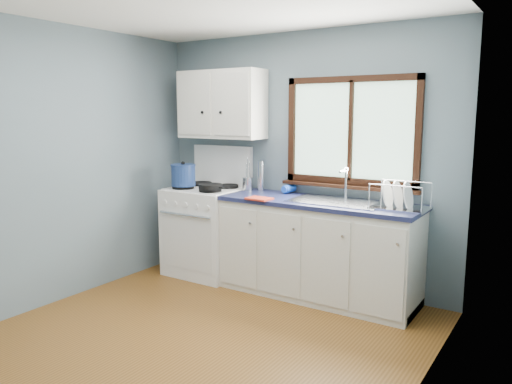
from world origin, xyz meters
The scene contains 17 objects.
floor centered at (0.00, 0.00, -0.01)m, with size 3.20×3.60×0.02m, color brown.
wall_back centered at (0.00, 1.81, 1.25)m, with size 3.20×0.02×2.50m, color slate.
wall_left centered at (-1.61, 0.00, 1.25)m, with size 0.02×3.60×2.50m, color slate.
wall_right centered at (1.61, 0.00, 1.25)m, with size 0.02×3.60×2.50m, color slate.
gas_range centered at (-0.95, 1.47, 0.49)m, with size 0.76×0.69×1.36m.
base_cabinets centered at (0.36, 1.49, 0.41)m, with size 1.85×0.60×0.88m.
countertop centered at (0.36, 1.49, 0.90)m, with size 1.89×0.64×0.04m, color #151A3B.
sink centered at (0.54, 1.49, 0.86)m, with size 0.84×0.46×0.44m.
window centered at (0.54, 1.77, 1.48)m, with size 1.36×0.10×1.03m.
upper_cabinets centered at (-0.85, 1.63, 1.80)m, with size 0.95×0.35×0.70m.
skillet centered at (-0.75, 1.30, 0.98)m, with size 0.37×0.25×0.05m.
stockpot centered at (-1.12, 1.31, 1.07)m, with size 0.29×0.29×0.26m.
utensil_crock centered at (-0.52, 1.63, 0.99)m, with size 0.13×0.13×0.34m.
thermos centered at (-0.40, 1.68, 1.07)m, with size 0.07×0.07×0.31m, color silver.
soap_bottle centered at (-0.09, 1.63, 1.03)m, with size 0.09×0.09×0.22m, color blue.
dish_towel centered at (-0.13, 1.23, 0.93)m, with size 0.23×0.16×0.02m, color red.
dish_rack centered at (1.10, 1.49, 0.98)m, with size 0.46×0.35×0.24m.
Camera 1 is at (2.32, -2.61, 1.72)m, focal length 35.00 mm.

